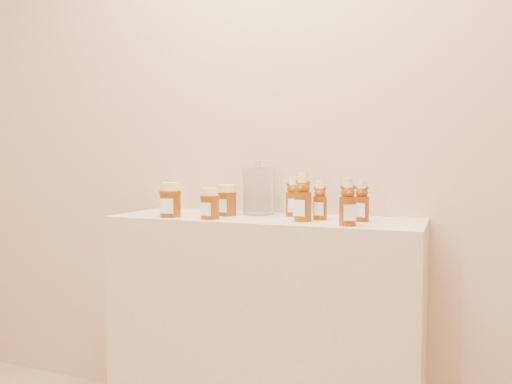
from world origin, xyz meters
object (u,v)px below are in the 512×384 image
at_px(honey_jar_left, 170,200).
at_px(glass_canister, 258,189).
at_px(bear_bottle_back_left, 293,194).
at_px(display_table, 264,331).
at_px(bear_bottle_front_left, 303,194).

bearing_deg(honey_jar_left, glass_canister, 24.57).
relative_size(bear_bottle_back_left, honey_jar_left, 1.31).
bearing_deg(display_table, bear_bottle_back_left, 43.99).
distance_m(display_table, bear_bottle_front_left, 0.58).
bearing_deg(bear_bottle_front_left, bear_bottle_back_left, 128.30).
xyz_separation_m(bear_bottle_front_left, honey_jar_left, (-0.52, -0.05, -0.03)).
xyz_separation_m(display_table, bear_bottle_front_left, (0.18, -0.06, 0.55)).
height_order(display_table, honey_jar_left, honey_jar_left).
height_order(honey_jar_left, glass_canister, glass_canister).
relative_size(bear_bottle_back_left, bear_bottle_front_left, 0.90).
bearing_deg(bear_bottle_front_left, honey_jar_left, -165.22).
bearing_deg(display_table, honey_jar_left, -161.33).
distance_m(bear_bottle_back_left, bear_bottle_front_left, 0.18).
bearing_deg(honey_jar_left, bear_bottle_front_left, -5.69).
xyz_separation_m(bear_bottle_back_left, bear_bottle_front_left, (0.09, -0.15, 0.01)).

